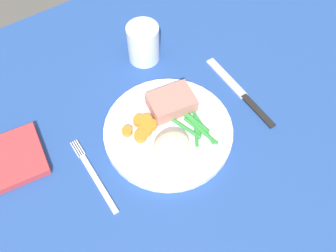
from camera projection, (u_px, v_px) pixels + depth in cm
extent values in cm
cube|color=#234793|center=(175.00, 133.00, 73.69)|extent=(120.00, 90.00, 2.00)
cylinder|color=white|center=(168.00, 131.00, 71.77)|extent=(24.35, 24.35, 1.60)
cube|color=#B2756B|center=(171.00, 102.00, 72.48)|extent=(9.30, 7.30, 3.05)
ellipsoid|color=beige|center=(171.00, 146.00, 66.78)|extent=(6.94, 5.78, 4.05)
cylinder|color=orange|center=(151.00, 125.00, 70.88)|extent=(2.40, 2.40, 1.12)
cylinder|color=orange|center=(146.00, 130.00, 70.24)|extent=(2.49, 2.49, 1.18)
cylinder|color=orange|center=(140.00, 121.00, 71.41)|extent=(2.45, 2.45, 1.09)
cylinder|color=orange|center=(140.00, 137.00, 69.60)|extent=(1.91, 1.91, 0.91)
cylinder|color=orange|center=(146.00, 120.00, 71.46)|extent=(2.29, 2.29, 1.14)
cylinder|color=orange|center=(141.00, 136.00, 69.51)|extent=(2.36, 2.36, 1.27)
cylinder|color=orange|center=(127.00, 131.00, 70.12)|extent=(1.92, 1.92, 1.16)
cylinder|color=#2D8C38|center=(201.00, 131.00, 70.50)|extent=(2.53, 7.93, 0.62)
cylinder|color=#2D8C38|center=(203.00, 127.00, 70.95)|extent=(1.55, 8.08, 0.60)
cylinder|color=#2D8C38|center=(196.00, 130.00, 70.61)|extent=(4.37, 6.40, 0.65)
cylinder|color=#2D8C38|center=(184.00, 127.00, 70.93)|extent=(3.07, 7.50, 0.68)
cylinder|color=#2D8C38|center=(195.00, 123.00, 71.32)|extent=(1.55, 6.61, 0.72)
cylinder|color=#2D8C38|center=(197.00, 123.00, 71.35)|extent=(1.96, 5.77, 0.84)
cylinder|color=#2D8C38|center=(193.00, 124.00, 71.31)|extent=(1.51, 5.69, 0.63)
cube|color=silver|center=(99.00, 183.00, 66.71)|extent=(1.00, 13.00, 0.40)
cube|color=silver|center=(75.00, 150.00, 70.25)|extent=(0.24, 3.60, 0.40)
cube|color=silver|center=(77.00, 149.00, 70.37)|extent=(0.24, 3.60, 0.40)
cube|color=silver|center=(79.00, 148.00, 70.48)|extent=(0.24, 3.60, 0.40)
cube|color=silver|center=(81.00, 147.00, 70.60)|extent=(0.24, 3.60, 0.40)
cube|color=black|center=(258.00, 111.00, 74.98)|extent=(1.30, 9.00, 0.64)
cube|color=silver|center=(227.00, 78.00, 79.45)|extent=(1.70, 12.00, 0.40)
cylinder|color=silver|center=(143.00, 43.00, 79.24)|extent=(6.70, 6.70, 8.48)
cylinder|color=silver|center=(144.00, 49.00, 80.74)|extent=(6.17, 6.17, 4.94)
cube|color=#B2383D|center=(5.00, 162.00, 68.39)|extent=(14.90, 12.78, 1.48)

